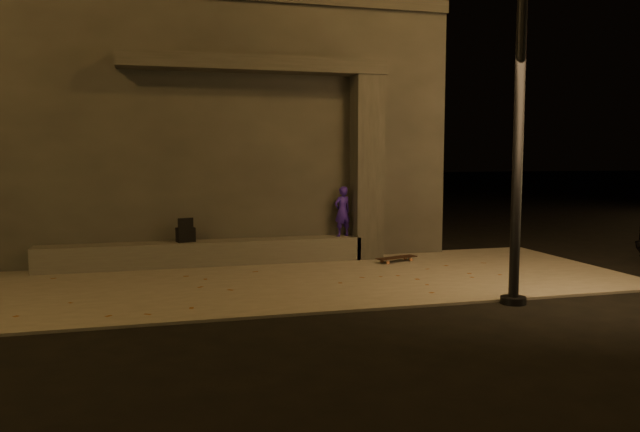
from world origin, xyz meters
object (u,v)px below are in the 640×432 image
object	(u,v)px
column	(367,168)
street_lamp_0	(522,15)
skateboard	(397,258)
backpack	(186,233)
skateboarder	(342,211)

from	to	relation	value
column	street_lamp_0	xyz separation A→B (m)	(0.77, -4.08, 2.15)
skateboard	street_lamp_0	world-z (taller)	street_lamp_0
column	skateboard	world-z (taller)	column
backpack	skateboard	xyz separation A→B (m)	(3.94, -0.65, -0.53)
skateboarder	column	bearing A→B (deg)	162.91
backpack	skateboard	world-z (taller)	backpack
skateboarder	skateboard	world-z (taller)	skateboarder
skateboard	backpack	bearing A→B (deg)	152.60
column	skateboard	distance (m)	1.88
column	street_lamp_0	bearing A→B (deg)	-79.35
backpack	skateboard	distance (m)	4.03
skateboarder	street_lamp_0	distance (m)	5.23
skateboarder	skateboard	xyz separation A→B (m)	(0.90, -0.65, -0.87)
backpack	skateboard	bearing A→B (deg)	-24.98
skateboarder	skateboard	distance (m)	1.41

